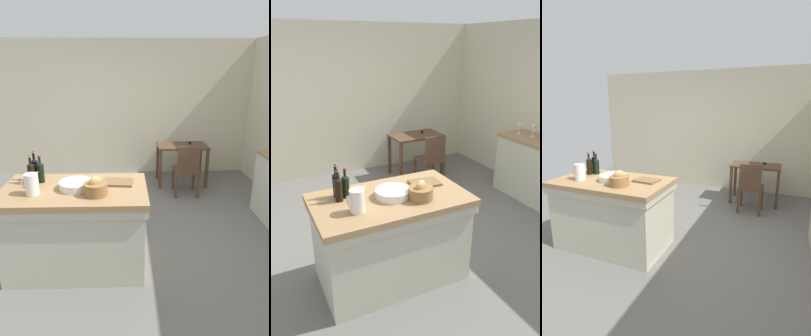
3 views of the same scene
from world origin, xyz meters
The scene contains 12 objects.
ground_plane centered at (0.00, 0.00, 0.00)m, with size 6.76×6.76×0.00m, color #66635E.
wall_back centered at (0.00, 2.60, 1.30)m, with size 5.32×0.12×2.60m, color beige.
island_table centered at (-0.43, -0.52, 0.49)m, with size 1.47×0.87×0.90m.
writing_desk centered at (1.13, 1.87, 0.62)m, with size 0.90×0.56×0.79m.
wooden_chair centered at (1.11, 1.30, 0.48)m, with size 0.41×0.41×0.88m.
pitcher centered at (-0.80, -0.67, 1.01)m, with size 0.17×0.13×0.25m.
wash_bowl centered at (-0.40, -0.53, 0.94)m, with size 0.34×0.34×0.08m, color silver.
bread_basket centered at (-0.19, -0.69, 0.97)m, with size 0.23×0.23×0.19m.
cutting_board centered at (0.01, -0.41, 0.91)m, with size 0.30×0.22×0.02m, color brown.
wine_bottle_dark centered at (-0.80, -0.34, 1.02)m, with size 0.07×0.07×0.29m.
wine_bottle_amber centered at (-0.87, -0.29, 1.03)m, with size 0.07×0.07×0.32m.
wine_bottle_green centered at (-0.88, -0.39, 1.03)m, with size 0.07×0.07×0.30m.
Camera 3 is at (1.54, -3.16, 1.81)m, focal length 27.72 mm.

